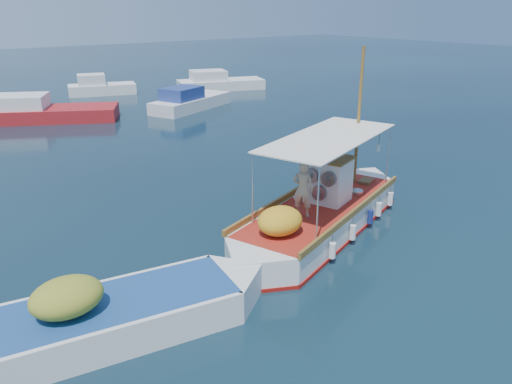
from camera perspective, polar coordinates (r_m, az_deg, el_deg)
ground at (r=15.95m, az=4.19°, el=-4.31°), size 160.00×160.00×0.00m
fishing_caique at (r=15.80m, az=7.27°, el=-2.69°), size 8.76×4.60×5.65m
dinghy at (r=11.50m, az=-16.12°, el=-13.77°), size 7.12×2.89×1.76m
bg_boat_n at (r=33.82m, az=-23.92°, el=8.28°), size 9.38×6.85×1.80m
bg_boat_ne at (r=34.76m, az=-7.62°, el=10.14°), size 6.89×4.57×1.80m
bg_boat_e at (r=43.08m, az=-4.34°, el=12.26°), size 7.56×4.81×1.80m
bg_boat_far_n at (r=42.32m, az=-17.39°, el=11.26°), size 5.48×3.43×1.80m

